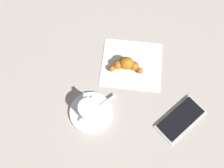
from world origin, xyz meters
TOP-DOWN VIEW (x-y plane):
  - ground_plane at (0.00, 0.00)m, footprint 1.80×1.80m
  - saucer at (-0.08, 0.03)m, footprint 0.13×0.13m
  - espresso_cup at (-0.08, 0.04)m, footprint 0.08×0.07m
  - teaspoon at (-0.08, 0.03)m, footprint 0.12×0.09m
  - sugar_packet at (-0.06, 0.05)m, footprint 0.06×0.04m
  - napkin at (0.12, -0.04)m, footprint 0.21×0.22m
  - croissant at (0.10, -0.02)m, footprint 0.06×0.11m
  - cell_phone at (-0.02, -0.22)m, footprint 0.17×0.14m

SIDE VIEW (x-z plane):
  - ground_plane at x=0.00m, z-range 0.00..0.00m
  - napkin at x=0.12m, z-range 0.00..0.00m
  - cell_phone at x=-0.02m, z-range 0.00..0.01m
  - saucer at x=-0.08m, z-range 0.00..0.01m
  - teaspoon at x=-0.08m, z-range 0.01..0.02m
  - sugar_packet at x=-0.06m, z-range 0.01..0.02m
  - croissant at x=0.10m, z-range 0.00..0.04m
  - espresso_cup at x=-0.08m, z-range 0.01..0.07m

